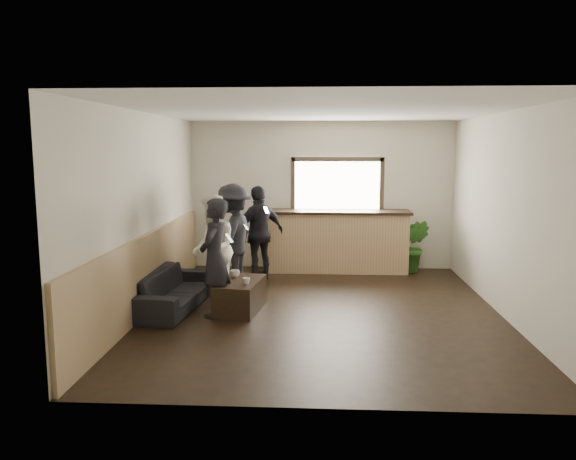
# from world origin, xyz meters

# --- Properties ---
(ground) EXTENTS (5.00, 6.00, 0.01)m
(ground) POSITION_xyz_m (0.00, 0.00, 0.00)
(ground) COLOR black
(room_shell) EXTENTS (5.01, 6.01, 2.80)m
(room_shell) POSITION_xyz_m (-0.74, 0.00, 1.47)
(room_shell) COLOR silver
(room_shell) RESTS_ON ground
(bar_counter) EXTENTS (2.70, 0.68, 2.13)m
(bar_counter) POSITION_xyz_m (0.30, 2.70, 0.64)
(bar_counter) COLOR tan
(bar_counter) RESTS_ON ground
(sofa) EXTENTS (0.91, 1.94, 0.55)m
(sofa) POSITION_xyz_m (-2.15, 0.06, 0.27)
(sofa) COLOR black
(sofa) RESTS_ON ground
(coffee_table) EXTENTS (0.68, 1.05, 0.44)m
(coffee_table) POSITION_xyz_m (-1.15, -0.01, 0.22)
(coffee_table) COLOR black
(coffee_table) RESTS_ON ground
(cup_a) EXTENTS (0.17, 0.17, 0.11)m
(cup_a) POSITION_xyz_m (-1.26, 0.20, 0.49)
(cup_a) COLOR silver
(cup_a) RESTS_ON coffee_table
(cup_b) EXTENTS (0.13, 0.13, 0.09)m
(cup_b) POSITION_xyz_m (-1.03, -0.21, 0.48)
(cup_b) COLOR silver
(cup_b) RESTS_ON coffee_table
(potted_plant) EXTENTS (0.63, 0.55, 0.99)m
(potted_plant) POSITION_xyz_m (1.72, 2.65, 0.49)
(potted_plant) COLOR #2D6623
(potted_plant) RESTS_ON ground
(person_a) EXTENTS (0.51, 0.65, 1.63)m
(person_a) POSITION_xyz_m (-1.47, -0.24, 0.81)
(person_a) COLOR black
(person_a) RESTS_ON ground
(person_b) EXTENTS (0.81, 0.93, 1.61)m
(person_b) POSITION_xyz_m (-1.62, 0.48, 0.81)
(person_b) COLOR silver
(person_b) RESTS_ON ground
(person_c) EXTENTS (0.88, 1.24, 1.73)m
(person_c) POSITION_xyz_m (-1.44, 1.28, 0.87)
(person_c) COLOR black
(person_c) RESTS_ON ground
(person_d) EXTENTS (1.01, 0.93, 1.65)m
(person_d) POSITION_xyz_m (-1.08, 1.92, 0.83)
(person_d) COLOR black
(person_d) RESTS_ON ground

